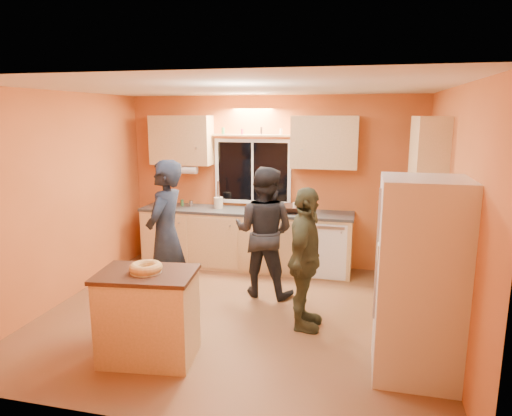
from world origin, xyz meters
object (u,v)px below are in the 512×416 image
(refrigerator, at_px, (419,280))
(island, at_px, (148,315))
(person_left, at_px, (166,236))
(person_right, at_px, (305,259))
(person_center, at_px, (264,232))

(refrigerator, height_order, island, refrigerator)
(person_left, distance_m, person_right, 1.70)
(person_center, bearing_deg, island, 76.52)
(island, distance_m, person_center, 2.02)
(person_center, distance_m, person_right, 1.06)
(person_left, xyz_separation_m, person_right, (1.69, -0.16, -0.12))
(refrigerator, xyz_separation_m, person_center, (-1.73, 1.52, -0.06))
(person_left, bearing_deg, island, 16.16)
(refrigerator, bearing_deg, person_right, 148.29)
(refrigerator, relative_size, person_center, 1.07)
(person_center, xyz_separation_m, person_right, (0.64, -0.85, -0.05))
(refrigerator, distance_m, island, 2.52)
(island, xyz_separation_m, person_center, (0.72, 1.84, 0.40))
(island, height_order, person_center, person_center)
(refrigerator, distance_m, person_center, 2.31)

